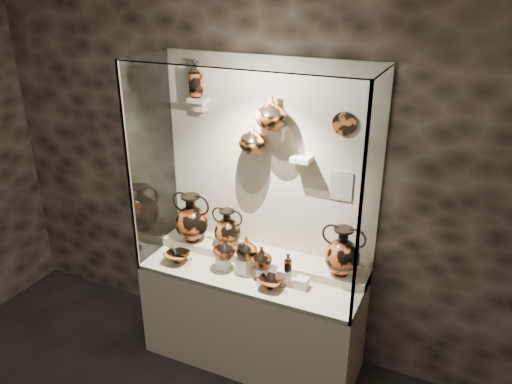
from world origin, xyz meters
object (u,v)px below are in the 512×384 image
at_px(jug_b, 246,247).
at_px(lekythos_small, 288,262).
at_px(jug_a, 224,248).
at_px(jug_c, 262,257).
at_px(ovoid_vase_b, 271,112).
at_px(amphora_left, 192,218).
at_px(lekythos_tall, 196,78).
at_px(kylix_left, 178,256).
at_px(amphora_mid, 227,228).
at_px(ovoid_vase_a, 252,138).
at_px(kylix_right, 270,282).
at_px(amphora_right, 342,251).

xyz_separation_m(jug_b, lekythos_small, (0.34, -0.03, -0.02)).
xyz_separation_m(jug_a, jug_c, (0.30, 0.02, -0.02)).
relative_size(lekythos_small, ovoid_vase_b, 0.67).
distance_m(amphora_left, lekythos_tall, 1.12).
height_order(amphora_left, kylix_left, amphora_left).
bearing_deg(jug_b, amphora_mid, 156.63).
bearing_deg(lekythos_tall, ovoid_vase_a, 19.20).
bearing_deg(kylix_left, kylix_right, 11.41).
height_order(lekythos_tall, ovoid_vase_a, lekythos_tall).
distance_m(amphora_left, amphora_right, 1.25).
bearing_deg(amphora_mid, lekythos_small, -31.93).
height_order(lekythos_small, lekythos_tall, lekythos_tall).
distance_m(kylix_left, ovoid_vase_a, 1.11).
distance_m(amphora_right, jug_a, 0.88).
xyz_separation_m(ovoid_vase_a, ovoid_vase_b, (0.15, -0.01, 0.21)).
relative_size(kylix_left, kylix_right, 1.09).
distance_m(amphora_left, kylix_left, 0.34).
bearing_deg(kylix_right, lekythos_small, 22.49).
distance_m(amphora_right, jug_b, 0.70).
distance_m(jug_b, kylix_right, 0.32).
xyz_separation_m(amphora_left, ovoid_vase_b, (0.66, 0.05, 0.93)).
bearing_deg(ovoid_vase_a, lekythos_tall, -168.91).
bearing_deg(ovoid_vase_a, jug_a, -98.54).
distance_m(lekythos_small, ovoid_vase_b, 1.06).
bearing_deg(kylix_left, lekythos_small, 16.79).
xyz_separation_m(jug_a, kylix_left, (-0.39, -0.06, -0.14)).
bearing_deg(amphora_left, kylix_right, -4.04).
bearing_deg(ovoid_vase_b, amphora_right, -5.90).
bearing_deg(amphora_mid, amphora_left, 174.66).
xyz_separation_m(amphora_right, kylix_right, (-0.44, -0.29, -0.21)).
bearing_deg(kylix_right, amphora_mid, 131.93).
relative_size(amphora_right, lekythos_small, 2.41).
distance_m(amphora_right, lekythos_tall, 1.66).
distance_m(kylix_left, lekythos_tall, 1.38).
distance_m(kylix_right, ovoid_vase_b, 1.21).
height_order(jug_a, lekythos_small, jug_a).
distance_m(lekythos_small, ovoid_vase_a, 0.93).
height_order(amphora_mid, ovoid_vase_a, ovoid_vase_a).
xyz_separation_m(kylix_right, ovoid_vase_b, (-0.15, 0.33, 1.16)).
bearing_deg(amphora_left, jug_c, 0.89).
height_order(amphora_right, jug_c, amphora_right).
relative_size(amphora_left, amphora_right, 1.08).
xyz_separation_m(amphora_mid, lekythos_small, (0.61, -0.23, -0.03)).
xyz_separation_m(jug_a, lekythos_tall, (-0.36, 0.30, 1.19)).
bearing_deg(jug_c, amphora_mid, 160.04).
height_order(amphora_left, jug_a, amphora_left).
distance_m(jug_c, lekythos_tall, 1.41).
xyz_separation_m(amphora_mid, jug_a, (0.09, -0.23, -0.04)).
distance_m(jug_a, ovoid_vase_b, 1.07).
relative_size(jug_b, kylix_right, 0.76).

